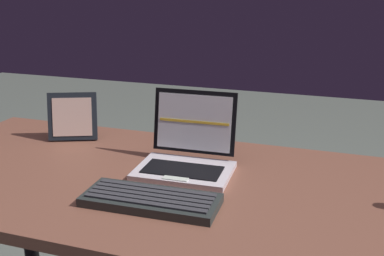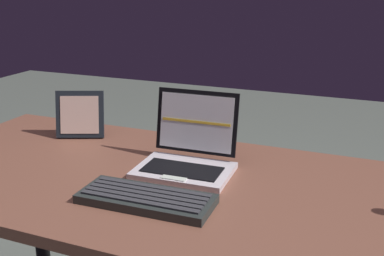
{
  "view_description": "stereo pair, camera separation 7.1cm",
  "coord_description": "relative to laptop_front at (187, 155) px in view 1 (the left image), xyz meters",
  "views": [
    {
      "loc": [
        0.35,
        -1.0,
        1.2
      ],
      "look_at": [
        -0.0,
        0.06,
        0.84
      ],
      "focal_mm": 43.36,
      "sensor_mm": 36.0,
      "label": 1
    },
    {
      "loc": [
        0.42,
        -0.97,
        1.2
      ],
      "look_at": [
        -0.0,
        0.06,
        0.84
      ],
      "focal_mm": 43.36,
      "sensor_mm": 36.0,
      "label": 2
    }
  ],
  "objects": [
    {
      "name": "desk",
      "position": [
        0.02,
        -0.08,
        -0.13
      ],
      "size": [
        1.58,
        0.68,
        0.72
      ],
      "color": "brown",
      "rests_on": "ground"
    },
    {
      "name": "laptop_front",
      "position": [
        0.0,
        0.0,
        0.0
      ],
      "size": [
        0.25,
        0.21,
        0.2
      ],
      "color": "silver",
      "rests_on": "desk"
    },
    {
      "name": "external_keyboard",
      "position": [
        -0.01,
        -0.22,
        -0.03
      ],
      "size": [
        0.31,
        0.13,
        0.02
      ],
      "color": "#2A302E",
      "rests_on": "desk"
    },
    {
      "name": "photo_frame",
      "position": [
        -0.42,
        0.12,
        0.03
      ],
      "size": [
        0.16,
        0.1,
        0.15
      ],
      "color": "black",
      "rests_on": "desk"
    }
  ]
}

